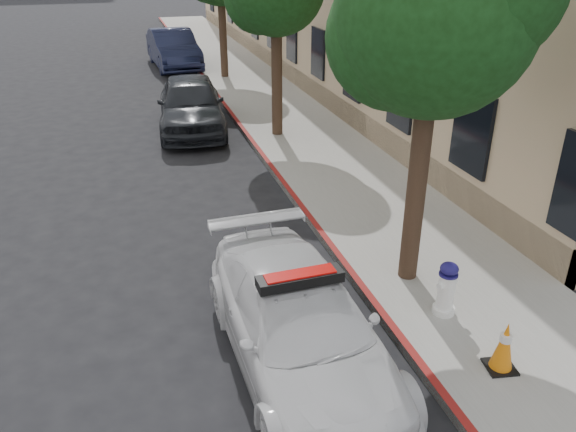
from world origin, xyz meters
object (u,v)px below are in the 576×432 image
(police_car, at_px, (300,325))
(parked_car_mid, at_px, (191,104))
(traffic_cone, at_px, (504,346))
(parked_car_far, at_px, (173,49))
(fire_hydrant, at_px, (446,289))

(police_car, relative_size, parked_car_mid, 0.96)
(traffic_cone, bearing_deg, police_car, 157.83)
(parked_car_mid, relative_size, parked_car_far, 0.93)
(police_car, height_order, parked_car_far, parked_car_far)
(parked_car_mid, xyz_separation_m, parked_car_far, (0.53, 9.59, 0.03))
(police_car, bearing_deg, fire_hydrant, 5.77)
(police_car, distance_m, traffic_cone, 2.63)
(parked_car_far, bearing_deg, police_car, -95.53)
(police_car, bearing_deg, traffic_cone, -23.60)
(traffic_cone, bearing_deg, parked_car_mid, 101.10)
(parked_car_mid, relative_size, fire_hydrant, 5.45)
(fire_hydrant, height_order, traffic_cone, fire_hydrant)
(parked_car_mid, xyz_separation_m, traffic_cone, (2.34, -11.92, -0.29))
(police_car, xyz_separation_m, traffic_cone, (2.43, -0.99, -0.15))
(parked_car_mid, bearing_deg, fire_hydrant, -72.11)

